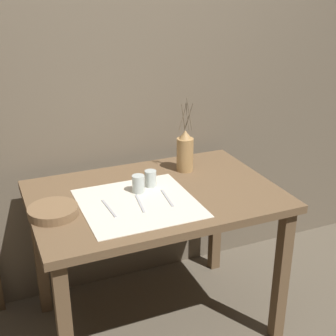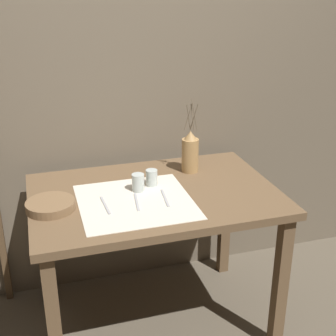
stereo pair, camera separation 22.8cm
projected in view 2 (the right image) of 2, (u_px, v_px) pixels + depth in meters
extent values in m
plane|color=brown|center=(156.00, 320.00, 2.61)|extent=(12.00, 12.00, 0.00)
cube|color=#6B5E4C|center=(129.00, 88.00, 2.61)|extent=(7.00, 0.06, 2.40)
cube|color=brown|center=(154.00, 196.00, 2.31)|extent=(1.21, 0.82, 0.04)
cube|color=brown|center=(55.00, 328.00, 2.01)|extent=(0.06, 0.06, 0.76)
cube|color=brown|center=(280.00, 284.00, 2.30)|extent=(0.06, 0.06, 0.76)
cube|color=brown|center=(46.00, 245.00, 2.63)|extent=(0.06, 0.06, 0.76)
cube|color=brown|center=(225.00, 219.00, 2.92)|extent=(0.06, 0.06, 0.76)
cube|color=beige|center=(135.00, 202.00, 2.21)|extent=(0.53, 0.52, 0.00)
cylinder|color=#A87F4C|center=(190.00, 155.00, 2.52)|extent=(0.09, 0.09, 0.18)
cone|color=#A87F4C|center=(190.00, 135.00, 2.47)|extent=(0.07, 0.07, 0.05)
cylinder|color=brown|center=(193.00, 118.00, 2.43)|extent=(0.02, 0.02, 0.15)
cylinder|color=brown|center=(195.00, 115.00, 2.42)|extent=(0.04, 0.01, 0.18)
cylinder|color=brown|center=(189.00, 118.00, 2.44)|extent=(0.03, 0.02, 0.14)
cylinder|color=brown|center=(194.00, 117.00, 2.43)|extent=(0.03, 0.04, 0.15)
cylinder|color=brown|center=(188.00, 118.00, 2.43)|extent=(0.04, 0.02, 0.15)
cylinder|color=brown|center=(50.00, 205.00, 2.13)|extent=(0.22, 0.22, 0.04)
cylinder|color=#B7C1BC|center=(138.00, 183.00, 2.30)|extent=(0.06, 0.06, 0.09)
cylinder|color=#B7C1BC|center=(152.00, 178.00, 2.36)|extent=(0.06, 0.06, 0.08)
cube|color=#A8A8AD|center=(105.00, 205.00, 2.16)|extent=(0.02, 0.18, 0.00)
cube|color=#A8A8AD|center=(137.00, 202.00, 2.20)|extent=(0.04, 0.18, 0.00)
cube|color=#A8A8AD|center=(165.00, 198.00, 2.24)|extent=(0.03, 0.18, 0.00)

